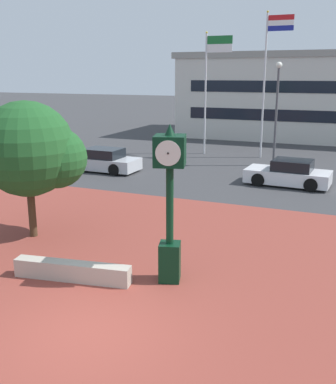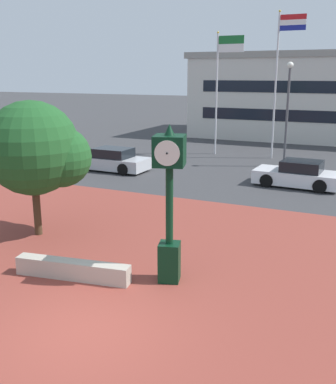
{
  "view_description": "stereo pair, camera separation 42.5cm",
  "coord_description": "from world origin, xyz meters",
  "px_view_note": "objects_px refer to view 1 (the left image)",
  "views": [
    {
      "loc": [
        4.85,
        -7.32,
        5.33
      ],
      "look_at": [
        0.5,
        3.16,
        2.36
      ],
      "focal_mm": 42.52,
      "sensor_mm": 36.0,
      "label": 1
    },
    {
      "loc": [
        5.24,
        -7.15,
        5.33
      ],
      "look_at": [
        0.5,
        3.16,
        2.36
      ],
      "focal_mm": 42.52,
      "sensor_mm": 36.0,
      "label": 2
    }
  ],
  "objects_px": {
    "plaza_tree": "(33,151)",
    "car_street_far": "(101,161)",
    "street_lamp_post": "(277,103)",
    "flagpole_secondary": "(267,74)",
    "car_street_mid": "(289,174)",
    "street_clock": "(170,196)",
    "flagpole_primary": "(209,81)"
  },
  "relations": [
    {
      "from": "street_clock",
      "to": "flagpole_secondary",
      "type": "distance_m",
      "value": 19.49
    },
    {
      "from": "car_street_mid",
      "to": "street_lamp_post",
      "type": "distance_m",
      "value": 5.86
    },
    {
      "from": "plaza_tree",
      "to": "street_lamp_post",
      "type": "distance_m",
      "value": 16.17
    },
    {
      "from": "flagpole_primary",
      "to": "car_street_mid",
      "type": "bearing_deg",
      "value": -47.98
    },
    {
      "from": "car_street_mid",
      "to": "flagpole_secondary",
      "type": "xyz_separation_m",
      "value": [
        -2.63,
        7.14,
        4.75
      ]
    },
    {
      "from": "street_clock",
      "to": "street_lamp_post",
      "type": "relative_size",
      "value": 0.69
    },
    {
      "from": "plaza_tree",
      "to": "car_street_mid",
      "type": "bearing_deg",
      "value": 57.5
    },
    {
      "from": "flagpole_secondary",
      "to": "car_street_far",
      "type": "bearing_deg",
      "value": -135.04
    },
    {
      "from": "plaza_tree",
      "to": "flagpole_secondary",
      "type": "height_order",
      "value": "flagpole_secondary"
    },
    {
      "from": "plaza_tree",
      "to": "car_street_far",
      "type": "xyz_separation_m",
      "value": [
        -3.54,
        10.08,
        -2.33
      ]
    },
    {
      "from": "car_street_mid",
      "to": "flagpole_primary",
      "type": "xyz_separation_m",
      "value": [
        -6.43,
        7.14,
        4.27
      ]
    },
    {
      "from": "car_street_mid",
      "to": "car_street_far",
      "type": "relative_size",
      "value": 0.93
    },
    {
      "from": "street_clock",
      "to": "car_street_far",
      "type": "distance_m",
      "value": 14.72
    },
    {
      "from": "flagpole_secondary",
      "to": "street_lamp_post",
      "type": "bearing_deg",
      "value": -65.89
    },
    {
      "from": "car_street_far",
      "to": "street_lamp_post",
      "type": "height_order",
      "value": "street_lamp_post"
    },
    {
      "from": "plaza_tree",
      "to": "street_lamp_post",
      "type": "height_order",
      "value": "street_lamp_post"
    },
    {
      "from": "plaza_tree",
      "to": "car_street_far",
      "type": "distance_m",
      "value": 10.94
    },
    {
      "from": "street_lamp_post",
      "to": "flagpole_primary",
      "type": "bearing_deg",
      "value": 153.53
    },
    {
      "from": "flagpole_primary",
      "to": "street_lamp_post",
      "type": "distance_m",
      "value": 5.58
    },
    {
      "from": "street_clock",
      "to": "plaza_tree",
      "type": "relative_size",
      "value": 0.92
    },
    {
      "from": "flagpole_primary",
      "to": "car_street_far",
      "type": "bearing_deg",
      "value": -116.73
    },
    {
      "from": "car_street_mid",
      "to": "flagpole_secondary",
      "type": "bearing_deg",
      "value": 23.56
    },
    {
      "from": "car_street_far",
      "to": "street_lamp_post",
      "type": "relative_size",
      "value": 0.74
    },
    {
      "from": "car_street_mid",
      "to": "car_street_far",
      "type": "distance_m",
      "value": 10.29
    },
    {
      "from": "flagpole_secondary",
      "to": "street_lamp_post",
      "type": "xyz_separation_m",
      "value": [
        1.09,
        -2.44,
        -1.62
      ]
    },
    {
      "from": "street_clock",
      "to": "plaza_tree",
      "type": "xyz_separation_m",
      "value": [
        -5.38,
        1.49,
        0.58
      ]
    },
    {
      "from": "street_clock",
      "to": "flagpole_secondary",
      "type": "xyz_separation_m",
      "value": [
        -1.27,
        19.21,
        3.0
      ]
    },
    {
      "from": "flagpole_primary",
      "to": "street_lamp_post",
      "type": "relative_size",
      "value": 1.33
    },
    {
      "from": "plaza_tree",
      "to": "car_street_far",
      "type": "height_order",
      "value": "plaza_tree"
    },
    {
      "from": "flagpole_primary",
      "to": "flagpole_secondary",
      "type": "bearing_deg",
      "value": 0.0
    },
    {
      "from": "flagpole_primary",
      "to": "flagpole_secondary",
      "type": "height_order",
      "value": "flagpole_secondary"
    },
    {
      "from": "street_lamp_post",
      "to": "flagpole_secondary",
      "type": "bearing_deg",
      "value": 114.11
    }
  ]
}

